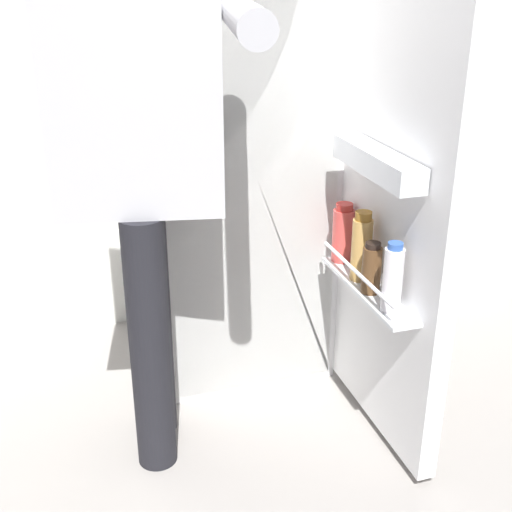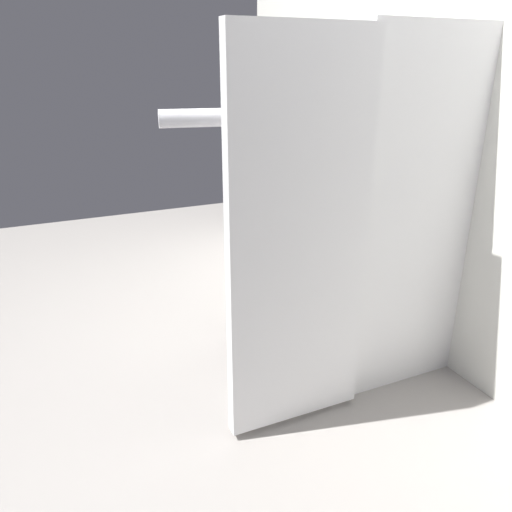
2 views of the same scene
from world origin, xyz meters
TOP-DOWN VIEW (x-y plane):
  - ground_plane at (0.00, 0.00)m, footprint 6.68×6.68m
  - kitchen_wall at (0.00, 0.95)m, footprint 4.40×0.10m
  - refrigerator at (0.03, 0.52)m, footprint 0.70×1.27m
  - person at (-0.36, 0.06)m, footprint 0.55×0.80m

SIDE VIEW (x-z plane):
  - ground_plane at x=0.00m, z-range 0.00..0.00m
  - refrigerator at x=0.03m, z-range 0.00..1.71m
  - person at x=-0.36m, z-range 0.16..1.78m
  - kitchen_wall at x=0.00m, z-range 0.00..2.56m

